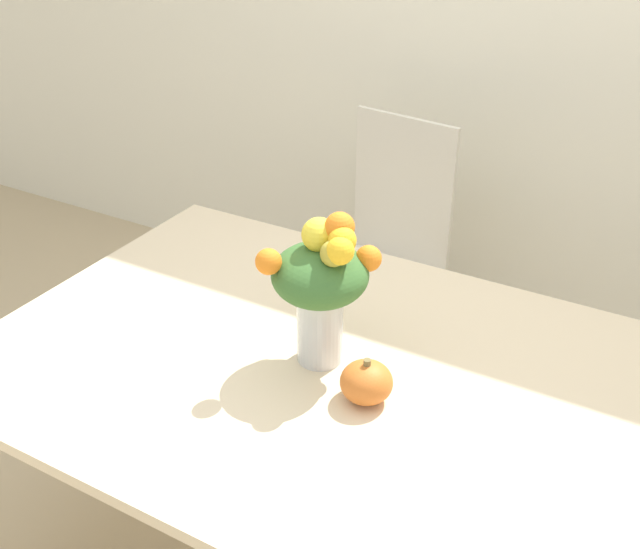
# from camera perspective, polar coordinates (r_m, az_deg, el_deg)

# --- Properties ---
(dining_table) EXTENTS (1.60, 1.09, 0.75)m
(dining_table) POSITION_cam_1_polar(r_m,az_deg,el_deg) (1.78, 0.38, -8.78)
(dining_table) COLOR beige
(dining_table) RESTS_ON ground_plane
(flower_vase) EXTENTS (0.22, 0.24, 0.37)m
(flower_vase) POSITION_cam_1_polar(r_m,az_deg,el_deg) (1.63, 0.14, -0.65)
(flower_vase) COLOR silver
(flower_vase) RESTS_ON dining_table
(pumpkin) EXTENTS (0.11, 0.11, 0.10)m
(pumpkin) POSITION_cam_1_polar(r_m,az_deg,el_deg) (1.61, 3.56, -8.18)
(pumpkin) COLOR orange
(pumpkin) RESTS_ON dining_table
(dining_chair_near_window) EXTENTS (0.47, 0.47, 0.99)m
(dining_chair_near_window) POSITION_cam_1_polar(r_m,az_deg,el_deg) (2.70, 4.75, 1.34)
(dining_chair_near_window) COLOR silver
(dining_chair_near_window) RESTS_ON ground_plane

